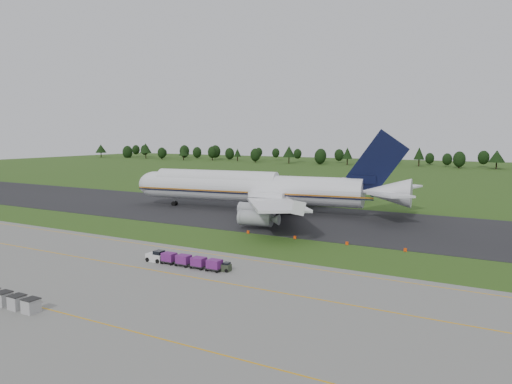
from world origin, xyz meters
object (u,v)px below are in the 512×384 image
Objects in this scene: uld_row at (10,300)px; edge_markers at (320,240)px; aircraft at (256,188)px; baggage_train at (182,260)px; utility_cart at (224,268)px.

edge_markers is (17.27, 49.12, -0.58)m from uld_row.
uld_row reaches higher than edge_markers.
aircraft is at bearing 98.22° from uld_row.
baggage_train is at bearing -72.03° from aircraft.
aircraft is 75.84m from uld_row.
utility_cart reaches higher than edge_markers.
edge_markers is (28.09, -25.78, -5.57)m from aircraft.
aircraft is at bearing 137.45° from edge_markers.
aircraft is 56.09m from utility_cart.
baggage_train is at bearing -174.41° from utility_cart.
baggage_train is at bearing -114.19° from edge_markers.
utility_cart is at bearing -100.17° from edge_markers.
baggage_train reaches higher than utility_cart.
uld_row is at bearing -103.82° from baggage_train.
utility_cart is (23.63, -50.59, -5.29)m from aircraft.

